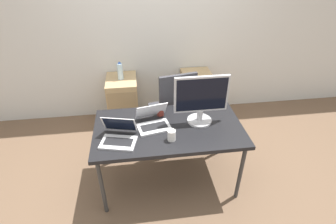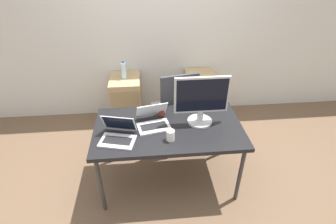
% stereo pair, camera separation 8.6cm
% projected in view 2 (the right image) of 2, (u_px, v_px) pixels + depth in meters
% --- Properties ---
extents(ground_plane, '(14.00, 14.00, 0.00)m').
position_uv_depth(ground_plane, '(168.00, 178.00, 3.01)').
color(ground_plane, brown).
extents(wall_back, '(10.00, 0.05, 2.60)m').
position_uv_depth(wall_back, '(158.00, 28.00, 3.54)').
color(wall_back, silver).
rests_on(wall_back, ground_plane).
extents(desk, '(1.47, 0.81, 0.73)m').
position_uv_depth(desk, '(168.00, 131.00, 2.63)').
color(desk, black).
rests_on(desk, ground_plane).
extents(office_chair, '(0.56, 0.60, 1.07)m').
position_uv_depth(office_chair, '(174.00, 117.00, 3.35)').
color(office_chair, '#232326').
rests_on(office_chair, ground_plane).
extents(cabinet_left, '(0.41, 0.52, 0.71)m').
position_uv_depth(cabinet_left, '(127.00, 101.00, 3.77)').
color(cabinet_left, tan).
rests_on(cabinet_left, ground_plane).
extents(cabinet_right, '(0.41, 0.52, 0.71)m').
position_uv_depth(cabinet_right, '(200.00, 97.00, 3.86)').
color(cabinet_right, tan).
rests_on(cabinet_right, ground_plane).
extents(water_bottle, '(0.08, 0.08, 0.24)m').
position_uv_depth(water_bottle, '(124.00, 71.00, 3.52)').
color(water_bottle, silver).
rests_on(water_bottle, cabinet_left).
extents(laptop_left, '(0.36, 0.36, 0.21)m').
position_uv_depth(laptop_left, '(118.00, 135.00, 2.42)').
color(laptop_left, silver).
rests_on(laptop_left, desk).
extents(laptop_right, '(0.35, 0.37, 0.20)m').
position_uv_depth(laptop_right, '(153.00, 121.00, 2.61)').
color(laptop_right, silver).
rests_on(laptop_right, desk).
extents(monitor, '(0.53, 0.25, 0.51)m').
position_uv_depth(monitor, '(201.00, 100.00, 2.53)').
color(monitor, '#B7B7BC').
rests_on(monitor, desk).
extents(coffee_cup_white, '(0.08, 0.08, 0.11)m').
position_uv_depth(coffee_cup_white, '(171.00, 135.00, 2.41)').
color(coffee_cup_white, white).
rests_on(coffee_cup_white, desk).
extents(coffee_cup_brown, '(0.08, 0.08, 0.12)m').
position_uv_depth(coffee_cup_brown, '(161.00, 110.00, 2.75)').
color(coffee_cup_brown, maroon).
rests_on(coffee_cup_brown, desk).
extents(scissors, '(0.06, 0.17, 0.01)m').
position_uv_depth(scissors, '(126.00, 125.00, 2.62)').
color(scissors, '#B2B2B7').
rests_on(scissors, desk).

